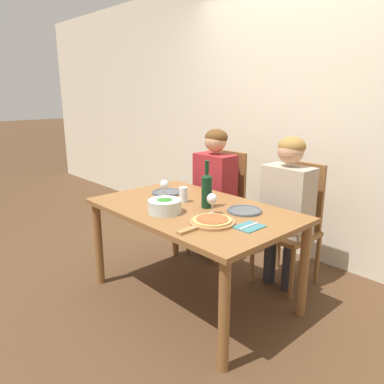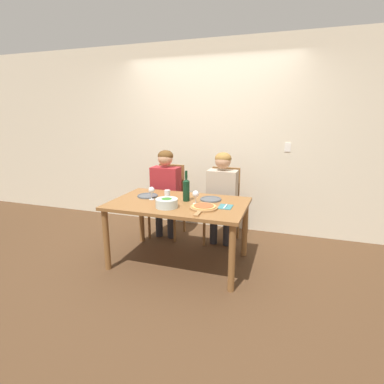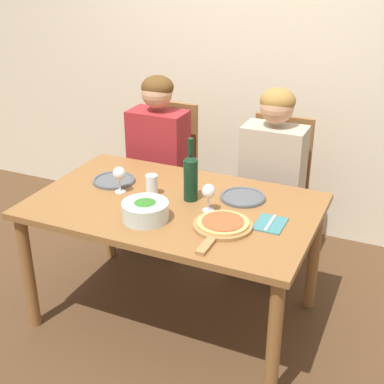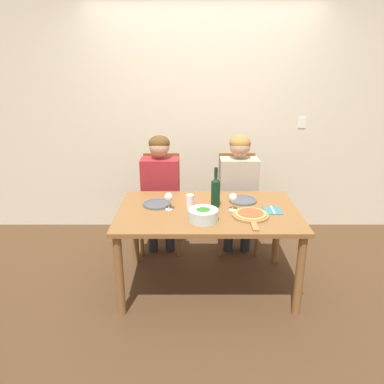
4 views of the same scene
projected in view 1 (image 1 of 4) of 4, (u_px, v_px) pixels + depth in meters
ground_plane at (193, 297)px, 2.91m from camera, size 40.00×40.00×0.00m
back_wall at (299, 114)px, 3.43m from camera, size 10.00×0.06×2.70m
dining_table at (193, 219)px, 2.75m from camera, size 1.51×0.94×0.73m
chair_left at (222, 201)px, 3.63m from camera, size 0.42×0.42×0.99m
chair_right at (293, 221)px, 3.06m from camera, size 0.42×0.42×0.99m
person_woman at (214, 181)px, 3.50m from camera, size 0.47×0.51×1.22m
person_man at (286, 199)px, 2.93m from camera, size 0.47×0.51×1.22m
wine_bottle at (207, 189)px, 2.69m from camera, size 0.08×0.08×0.35m
broccoli_bowl at (165, 206)px, 2.60m from camera, size 0.23×0.23×0.10m
dinner_plate_left at (167, 192)px, 3.10m from camera, size 0.25×0.25×0.02m
dinner_plate_right at (245, 211)px, 2.63m from camera, size 0.25×0.25×0.02m
pizza_on_board at (211, 222)px, 2.38m from camera, size 0.29×0.43×0.04m
wine_glass_left at (164, 186)px, 2.93m from camera, size 0.07×0.07×0.15m
wine_glass_right at (212, 200)px, 2.54m from camera, size 0.07×0.07×0.15m
water_tumbler at (183, 195)px, 2.84m from camera, size 0.07×0.07×0.12m
fork_on_napkin at (249, 227)px, 2.33m from camera, size 0.14×0.18×0.01m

